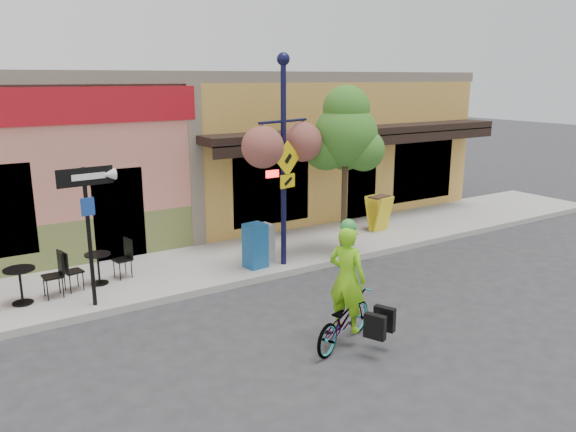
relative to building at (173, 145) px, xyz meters
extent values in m
plane|color=#2D2D30|center=(0.00, -7.50, -2.25)|extent=(90.00, 90.00, 0.00)
cube|color=#9E9B93|center=(0.00, -5.50, -2.17)|extent=(24.00, 3.00, 0.15)
cube|color=#A8A59E|center=(0.00, -6.95, -2.17)|extent=(24.00, 0.12, 0.15)
imported|color=maroon|center=(-1.15, -10.25, -1.81)|extent=(1.78, 1.21, 0.89)
imported|color=#79D516|center=(-1.10, -10.25, -1.35)|extent=(0.65, 0.77, 1.80)
camera|label=1|loc=(-6.60, -16.99, 2.10)|focal=35.00mm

